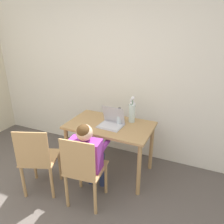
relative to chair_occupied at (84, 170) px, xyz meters
name	(u,v)px	position (x,y,z in m)	size (l,w,h in m)	color
wall_back	(113,74)	(-0.23, 1.28, 0.79)	(6.40, 0.05, 2.50)	white
dining_table	(110,131)	(0.01, 0.67, 0.16)	(1.10, 0.66, 0.72)	tan
chair_occupied	(84,170)	(0.00, 0.00, 0.00)	(0.44, 0.44, 0.88)	tan
chair_spare	(38,160)	(-0.59, -0.05, 0.00)	(0.52, 0.52, 0.88)	tan
person_seated	(87,152)	(-0.01, 0.12, 0.16)	(0.40, 0.46, 0.98)	purple
laptop	(112,121)	(0.04, 0.65, 0.32)	(0.31, 0.26, 0.25)	#B2B2B7
flower_vase	(132,111)	(0.24, 0.87, 0.41)	(0.09, 0.08, 0.36)	silver
water_bottle	(119,117)	(0.11, 0.73, 0.37)	(0.06, 0.06, 0.22)	silver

